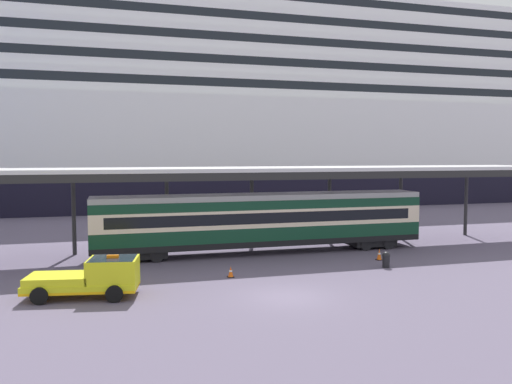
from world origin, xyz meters
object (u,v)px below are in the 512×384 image
(cruise_ship, at_px, (164,112))
(traffic_cone_near, at_px, (231,272))
(train_carriage, at_px, (263,220))
(traffic_cone_mid, at_px, (379,254))
(service_truck, at_px, (93,277))
(quay_bollard, at_px, (386,259))

(cruise_ship, xyz_separation_m, traffic_cone_near, (-0.70, -45.92, -12.60))
(train_carriage, distance_m, traffic_cone_near, 7.45)
(traffic_cone_near, xyz_separation_m, traffic_cone_mid, (10.27, 1.89, 0.06))
(service_truck, xyz_separation_m, traffic_cone_mid, (17.46, 3.94, -0.63))
(traffic_cone_near, bearing_deg, cruise_ship, 89.13)
(traffic_cone_mid, bearing_deg, cruise_ship, 102.27)
(train_carriage, bearing_deg, quay_bollard, -46.82)
(cruise_ship, distance_m, service_truck, 50.04)
(traffic_cone_mid, bearing_deg, traffic_cone_near, -169.56)
(quay_bollard, bearing_deg, train_carriage, 133.18)
(cruise_ship, bearing_deg, traffic_cone_near, -90.87)
(service_truck, distance_m, quay_bollard, 16.88)
(service_truck, bearing_deg, traffic_cone_near, 15.88)
(traffic_cone_near, relative_size, quay_bollard, 0.64)
(train_carriage, height_order, service_truck, train_carriage)
(train_carriage, bearing_deg, traffic_cone_mid, -32.91)
(train_carriage, height_order, quay_bollard, train_carriage)
(cruise_ship, xyz_separation_m, service_truck, (-7.88, -47.96, -11.91))
(cruise_ship, bearing_deg, traffic_cone_mid, -77.73)
(service_truck, height_order, traffic_cone_mid, service_truck)
(cruise_ship, xyz_separation_m, quay_bollard, (8.89, -46.06, -12.39))
(service_truck, xyz_separation_m, quay_bollard, (16.77, 1.91, -0.47))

